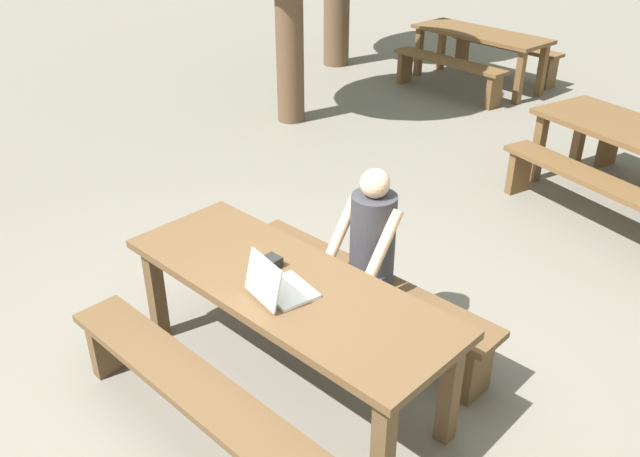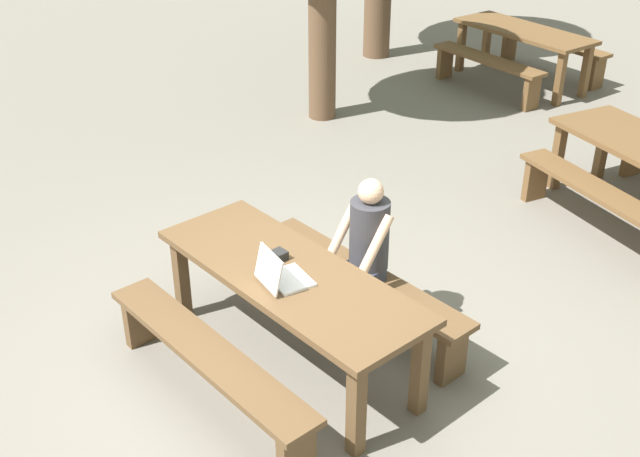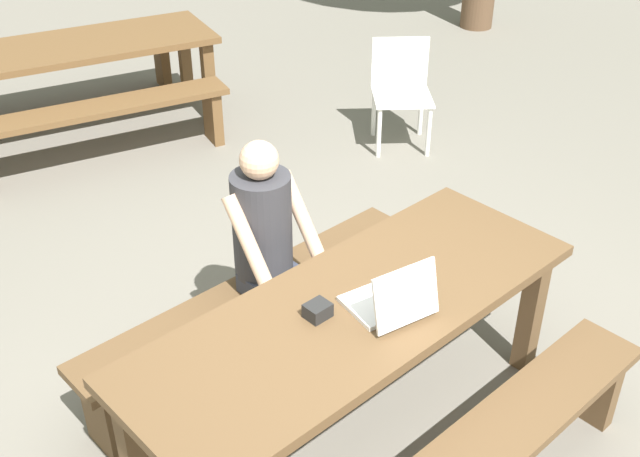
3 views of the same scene
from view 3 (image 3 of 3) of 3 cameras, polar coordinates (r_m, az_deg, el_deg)
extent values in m
plane|color=slate|center=(3.77, 2.38, -14.50)|extent=(30.00, 30.00, 0.00)
cube|color=brown|center=(3.28, 2.66, -5.95)|extent=(2.11, 0.76, 0.05)
cube|color=brown|center=(3.99, 15.23, -5.93)|extent=(0.09, 0.09, 0.69)
cube|color=brown|center=(3.30, -13.50, -15.70)|extent=(0.09, 0.09, 0.69)
cube|color=brown|center=(4.24, 8.99, -2.58)|extent=(0.09, 0.09, 0.69)
cube|color=brown|center=(3.17, 11.72, -15.72)|extent=(1.97, 0.30, 0.05)
cube|color=brown|center=(3.90, 19.34, -10.68)|extent=(0.08, 0.24, 0.40)
cube|color=brown|center=(3.87, -4.73, -4.67)|extent=(1.97, 0.30, 0.05)
cube|color=brown|center=(3.68, -15.64, -12.98)|extent=(0.08, 0.24, 0.40)
cube|color=brown|center=(4.49, 4.24, -2.27)|extent=(0.08, 0.24, 0.40)
cube|color=white|center=(3.27, 4.61, -5.38)|extent=(0.34, 0.30, 0.02)
cube|color=white|center=(3.10, 6.33, -4.95)|extent=(0.31, 0.12, 0.24)
cube|color=black|center=(3.10, 6.26, -4.86)|extent=(0.28, 0.11, 0.22)
cube|color=black|center=(3.18, -0.17, -6.04)|extent=(0.10, 0.09, 0.06)
cylinder|color=#333847|center=(3.87, -3.26, -8.41)|extent=(0.10, 0.10, 0.45)
cylinder|color=#333847|center=(3.96, -1.26, -7.25)|extent=(0.10, 0.10, 0.45)
cube|color=#333847|center=(3.80, -3.22, -4.16)|extent=(0.28, 0.28, 0.12)
cylinder|color=#333338|center=(3.69, -4.27, 0.25)|extent=(0.29, 0.29, 0.53)
cylinder|color=#DBAD89|center=(3.53, -5.31, -0.98)|extent=(0.07, 0.32, 0.41)
cylinder|color=#DBAD89|center=(3.70, -1.35, 0.92)|extent=(0.07, 0.32, 0.41)
sphere|color=#DBAD89|center=(3.52, -4.49, 5.02)|extent=(0.18, 0.18, 0.18)
cube|color=white|center=(6.06, 6.04, 9.60)|extent=(0.62, 0.62, 0.02)
cube|color=white|center=(6.18, 5.89, 12.10)|extent=(0.35, 0.30, 0.39)
cylinder|color=white|center=(5.95, 4.35, 7.02)|extent=(0.04, 0.04, 0.40)
cylinder|color=white|center=(6.00, 7.98, 7.04)|extent=(0.04, 0.04, 0.40)
cylinder|color=white|center=(6.29, 3.97, 8.51)|extent=(0.04, 0.04, 0.40)
cylinder|color=white|center=(6.34, 7.42, 8.52)|extent=(0.04, 0.04, 0.40)
cube|color=brown|center=(6.44, -17.83, 12.57)|extent=(2.31, 1.34, 0.05)
cube|color=brown|center=(6.52, -8.15, 10.55)|extent=(0.11, 0.11, 0.69)
cube|color=brown|center=(7.05, -9.87, 12.09)|extent=(0.11, 0.11, 0.69)
cube|color=brown|center=(5.94, -16.08, 8.44)|extent=(1.97, 0.81, 0.05)
cube|color=brown|center=(6.24, -7.87, 8.21)|extent=(0.14, 0.25, 0.43)
cube|color=brown|center=(7.12, -18.58, 12.04)|extent=(1.97, 0.81, 0.05)
cube|color=brown|center=(7.37, -11.49, 11.77)|extent=(0.14, 0.25, 0.43)
camera|label=1|loc=(4.17, 57.03, 20.23)|focal=37.22mm
camera|label=2|loc=(5.49, 66.77, 24.32)|focal=44.25mm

